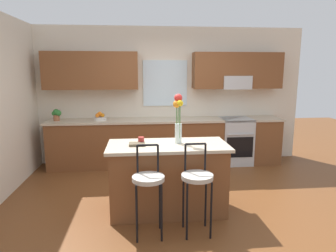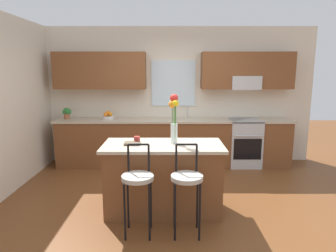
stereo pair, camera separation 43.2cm
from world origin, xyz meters
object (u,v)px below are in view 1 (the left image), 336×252
Objects in this scene: kitchen_island at (168,178)px; fruit_bowl_oranges at (100,117)px; oven_range at (235,141)px; mug_ceramic at (141,140)px; bar_stool_middle at (197,181)px; cookbook at (137,144)px; potted_plant_small at (57,114)px; flower_vase at (178,115)px; bar_stool_near at (148,182)px.

fruit_bowl_oranges is (-1.11, 1.99, 0.51)m from kitchen_island.
mug_ceramic is (-1.90, -1.91, 0.51)m from oven_range.
fruit_bowl_oranges is (-0.76, 1.94, 0.01)m from mug_ceramic.
kitchen_island is at bearing 115.41° from bar_stool_middle.
kitchen_island is at bearing -9.34° from mug_ceramic.
fruit_bowl_oranges is (-0.71, 2.02, 0.04)m from cookbook.
potted_plant_small is (-1.90, 1.99, 0.58)m from kitchen_island.
oven_range is at bearing 53.57° from flower_vase.
fruit_bowl_oranges reaches higher than bar_stool_near.
oven_range is at bearing 45.13° from mug_ceramic.
fruit_bowl_oranges reaches higher than kitchen_island.
flower_vase is 0.58m from mug_ceramic.
cookbook is 2.51m from potted_plant_small.
bar_stool_middle is (0.55, 0.00, 0.00)m from bar_stool_near.
cookbook is (-0.12, 0.56, 0.30)m from bar_stool_near.
potted_plant_small is (-0.79, -0.01, 0.07)m from fruit_bowl_oranges.
bar_stool_near is 0.72m from mug_ceramic.
bar_stool_middle is 5.21× the size of cookbook.
oven_range is at bearing 63.26° from bar_stool_middle.
mug_ceramic is at bearing 170.66° from kitchen_island.
bar_stool_near is 1.00m from flower_vase.
fruit_bowl_oranges is at bearing 107.90° from bar_stool_near.
mug_ceramic is 0.37× the size of fruit_bowl_oranges.
mug_ceramic is (-0.62, 0.64, 0.33)m from bar_stool_middle.
bar_stool_near is at bearing -123.59° from flower_vase.
mug_ceramic is 0.10m from cookbook.
bar_stool_middle is 0.92m from cookbook.
flower_vase is (-0.13, 0.63, 0.66)m from bar_stool_middle.
flower_vase is at bearing 102.12° from bar_stool_middle.
flower_vase reaches higher than bar_stool_near.
bar_stool_middle is 0.95m from mug_ceramic.
oven_range is 3.51m from potted_plant_small.
flower_vase is at bearing -43.56° from potted_plant_small.
kitchen_island is 2.34m from fruit_bowl_oranges.
kitchen_island is 2.81m from potted_plant_small.
fruit_bowl_oranges is (-2.66, 0.03, 0.52)m from oven_range.
kitchen_island is at bearing -161.63° from flower_vase.
oven_range is at bearing 45.51° from cookbook.
cookbook is (-0.67, 0.56, 0.30)m from bar_stool_middle.
cookbook is at bearing -134.49° from oven_range.
potted_plant_small reaches higher than mug_ceramic.
kitchen_island is 2.41× the size of flower_vase.
flower_vase reaches higher than oven_range.
cookbook is 2.14m from fruit_bowl_oranges.
bar_stool_middle is (0.27, -0.58, 0.17)m from kitchen_island.
bar_stool_middle is at bearing -49.72° from potted_plant_small.
fruit_bowl_oranges is at bearing 179.39° from oven_range.
kitchen_island is 0.66m from bar_stool_middle.
potted_plant_small is (-1.50, 2.01, 0.11)m from cookbook.
oven_range is 4.09× the size of potted_plant_small.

